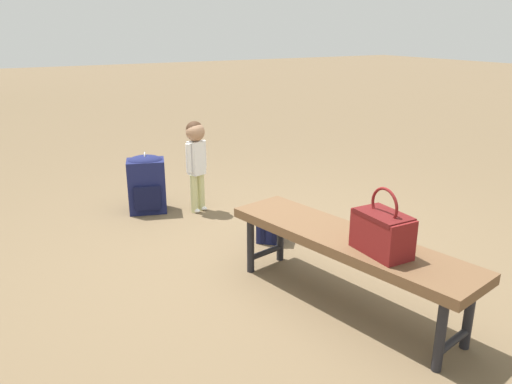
{
  "coord_description": "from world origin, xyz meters",
  "views": [
    {
      "loc": [
        -2.94,
        1.72,
        1.61
      ],
      "look_at": [
        0.11,
        -0.02,
        0.45
      ],
      "focal_mm": 35.42,
      "sensor_mm": 36.0,
      "label": 1
    }
  ],
  "objects_px": {
    "handbag": "(382,231)",
    "backpack_small": "(270,222)",
    "child_standing": "(196,153)",
    "backpack_large": "(147,182)",
    "park_bench": "(347,245)"
  },
  "relations": [
    {
      "from": "handbag",
      "to": "backpack_small",
      "type": "distance_m",
      "value": 1.36
    },
    {
      "from": "child_standing",
      "to": "backpack_large",
      "type": "distance_m",
      "value": 0.53
    },
    {
      "from": "child_standing",
      "to": "park_bench",
      "type": "bearing_deg",
      "value": -176.76
    },
    {
      "from": "backpack_large",
      "to": "backpack_small",
      "type": "bearing_deg",
      "value": -151.69
    },
    {
      "from": "handbag",
      "to": "backpack_large",
      "type": "bearing_deg",
      "value": 11.98
    },
    {
      "from": "park_bench",
      "to": "handbag",
      "type": "height_order",
      "value": "handbag"
    },
    {
      "from": "park_bench",
      "to": "child_standing",
      "type": "relative_size",
      "value": 1.99
    },
    {
      "from": "park_bench",
      "to": "backpack_small",
      "type": "xyz_separation_m",
      "value": [
        1.03,
        -0.1,
        -0.23
      ]
    },
    {
      "from": "park_bench",
      "to": "backpack_small",
      "type": "bearing_deg",
      "value": -5.81
    },
    {
      "from": "park_bench",
      "to": "handbag",
      "type": "xyz_separation_m",
      "value": [
        -0.27,
        -0.01,
        0.18
      ]
    },
    {
      "from": "park_bench",
      "to": "child_standing",
      "type": "distance_m",
      "value": 1.96
    },
    {
      "from": "child_standing",
      "to": "backpack_large",
      "type": "bearing_deg",
      "value": 60.99
    },
    {
      "from": "handbag",
      "to": "backpack_small",
      "type": "xyz_separation_m",
      "value": [
        1.3,
        -0.09,
        -0.41
      ]
    },
    {
      "from": "child_standing",
      "to": "backpack_small",
      "type": "distance_m",
      "value": 1.02
    },
    {
      "from": "child_standing",
      "to": "backpack_small",
      "type": "height_order",
      "value": "child_standing"
    }
  ]
}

